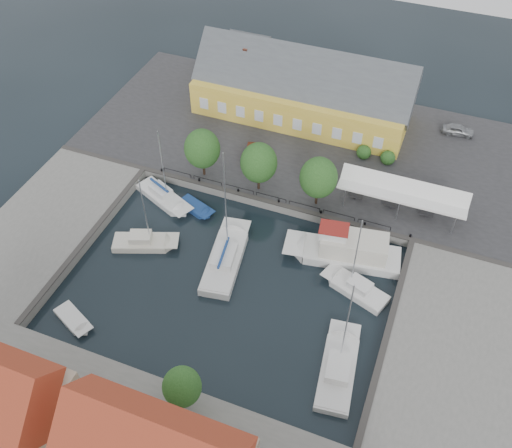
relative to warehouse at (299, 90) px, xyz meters
The scene contains 18 objects.
ground 28.82m from the warehouse, 84.77° to the right, with size 140.00×140.00×0.00m, color black.
north_quay 7.13m from the warehouse, 64.14° to the right, with size 56.00×26.00×1.00m, color #2D2D30.
west_quay 36.24m from the warehouse, 122.58° to the right, with size 12.00×24.00×1.00m, color slate.
east_quay 39.27m from the warehouse, 50.98° to the right, with size 12.00×24.00×1.00m, color slate.
quay_edge_fittings 23.99m from the warehouse, 83.67° to the right, with size 56.00×24.72×0.40m.
warehouse is the anchor object (origin of this frame).
tent_canopy 21.63m from the warehouse, 39.86° to the right, with size 14.00×4.00×2.83m.
quay_trees 16.37m from the warehouse, 87.91° to the right, with size 18.20×4.20×6.30m.
car_silver 21.22m from the warehouse, ahead, with size 1.65×4.11×1.40m, color #94979B.
car_red 12.33m from the warehouse, 98.98° to the right, with size 1.67×4.80×1.58m, color #5D2015.
center_sailboat 27.67m from the warehouse, 87.68° to the right, with size 4.75×10.96×14.36m.
trawler 25.86m from the warehouse, 60.05° to the right, with size 12.74×5.50×5.00m.
east_boat_a 30.40m from the warehouse, 60.40° to the right, with size 7.40×4.60×10.24m.
east_boat_c 39.04m from the warehouse, 66.32° to the right, with size 4.02×9.62×11.83m.
west_boat_a 23.57m from the warehouse, 114.14° to the right, with size 8.28×5.36×10.85m.
west_boat_b 29.75m from the warehouse, 105.88° to the right, with size 7.45×4.77×9.92m.
launch_sw 40.92m from the warehouse, 103.62° to the right, with size 4.85×3.45×0.98m.
launch_nw 22.32m from the warehouse, 104.13° to the right, with size 4.95×3.30×0.88m.
Camera 1 is at (15.69, -34.35, 45.78)m, focal length 40.00 mm.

